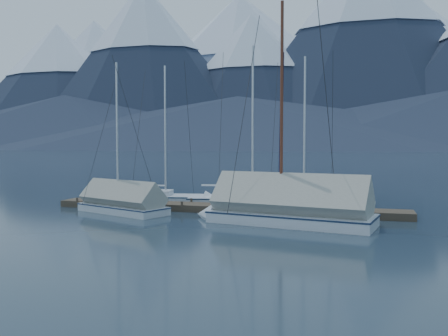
{
  "coord_description": "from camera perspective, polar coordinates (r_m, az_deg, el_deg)",
  "views": [
    {
      "loc": [
        6.54,
        -20.81,
        3.44
      ],
      "look_at": [
        0.0,
        2.0,
        2.2
      ],
      "focal_mm": 38.0,
      "sensor_mm": 36.0,
      "label": 1
    }
  ],
  "objects": [
    {
      "name": "mooring_posts",
      "position": [
        24.08,
        -1.15,
        -4.38
      ],
      "size": [
        15.12,
        1.52,
        0.35
      ],
      "color": "#382D23",
      "rests_on": "ground"
    },
    {
      "name": "sailboat_open_left",
      "position": [
        27.78,
        -6.1,
        -3.82
      ],
      "size": [
        6.8,
        3.13,
        8.69
      ],
      "color": "silver",
      "rests_on": "ground"
    },
    {
      "name": "mountain_range",
      "position": [
        395.14,
        15.77,
        10.92
      ],
      "size": [
        877.0,
        584.0,
        150.5
      ],
      "color": "#475675",
      "rests_on": "ground"
    },
    {
      "name": "dock",
      "position": [
        23.97,
        -0.0,
        -5.0
      ],
      "size": [
        18.0,
        1.5,
        0.54
      ],
      "color": "#382D23",
      "rests_on": "ground"
    },
    {
      "name": "ground",
      "position": [
        22.09,
        -1.44,
        -5.97
      ],
      "size": [
        1000.0,
        1000.0,
        0.0
      ],
      "primitive_type": "plane",
      "color": "#152330",
      "rests_on": "ground"
    },
    {
      "name": "sailboat_covered_far",
      "position": [
        24.36,
        -12.81,
        -4.26
      ],
      "size": [
        6.04,
        3.77,
        8.15
      ],
      "color": "silver",
      "rests_on": "ground"
    },
    {
      "name": "sailboat_open_right",
      "position": [
        25.1,
        10.64,
        -4.59
      ],
      "size": [
        6.65,
        2.82,
        8.69
      ],
      "color": "silver",
      "rests_on": "ground"
    },
    {
      "name": "sailboat_open_mid",
      "position": [
        26.48,
        4.56,
        -4.11
      ],
      "size": [
        7.57,
        3.61,
        9.66
      ],
      "color": "silver",
      "rests_on": "ground"
    },
    {
      "name": "person",
      "position": [
        23.3,
        12.26,
        -2.79
      ],
      "size": [
        0.41,
        0.6,
        1.56
      ],
      "primitive_type": "imported",
      "rotation": [
        0.0,
        0.0,
        1.64
      ],
      "color": "black",
      "rests_on": "dock"
    },
    {
      "name": "sailboat_covered_near",
      "position": [
        20.63,
        6.42,
        -5.16
      ],
      "size": [
        8.37,
        3.96,
        10.47
      ],
      "color": "silver",
      "rests_on": "ground"
    }
  ]
}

